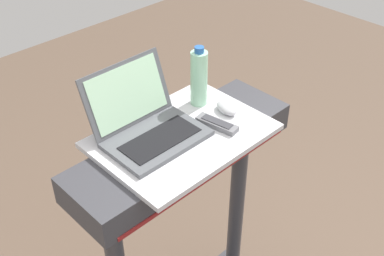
{
  "coord_description": "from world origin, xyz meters",
  "views": [
    {
      "loc": [
        -0.93,
        -0.31,
        2.23
      ],
      "look_at": [
        0.0,
        0.65,
        1.25
      ],
      "focal_mm": 45.25,
      "sensor_mm": 36.0,
      "label": 1
    }
  ],
  "objects_px": {
    "laptop": "(147,124)",
    "computer_mouse": "(227,108)",
    "water_bottle": "(199,78)",
    "tv_remote": "(217,124)"
  },
  "relations": [
    {
      "from": "computer_mouse",
      "to": "tv_remote",
      "type": "relative_size",
      "value": 0.6
    },
    {
      "from": "tv_remote",
      "to": "water_bottle",
      "type": "bearing_deg",
      "value": 68.21
    },
    {
      "from": "laptop",
      "to": "tv_remote",
      "type": "distance_m",
      "value": 0.25
    },
    {
      "from": "laptop",
      "to": "computer_mouse",
      "type": "height_order",
      "value": "laptop"
    },
    {
      "from": "laptop",
      "to": "tv_remote",
      "type": "relative_size",
      "value": 2.05
    },
    {
      "from": "computer_mouse",
      "to": "tv_remote",
      "type": "distance_m",
      "value": 0.1
    },
    {
      "from": "computer_mouse",
      "to": "tv_remote",
      "type": "xyz_separation_m",
      "value": [
        -0.09,
        -0.04,
        -0.01
      ]
    },
    {
      "from": "computer_mouse",
      "to": "water_bottle",
      "type": "bearing_deg",
      "value": 117.04
    },
    {
      "from": "laptop",
      "to": "tv_remote",
      "type": "xyz_separation_m",
      "value": [
        0.21,
        -0.13,
        -0.04
      ]
    },
    {
      "from": "computer_mouse",
      "to": "water_bottle",
      "type": "height_order",
      "value": "water_bottle"
    }
  ]
}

